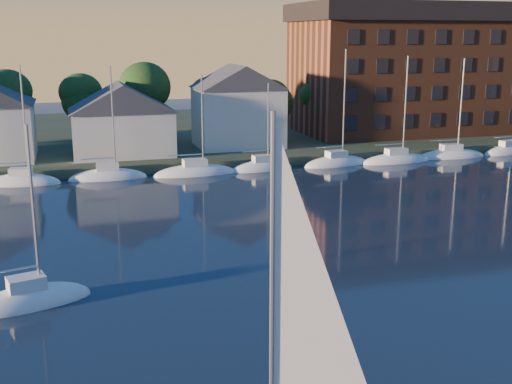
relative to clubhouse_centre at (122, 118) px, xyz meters
name	(u,v)px	position (x,y,z in m)	size (l,w,h in m)	color
shoreline_land	(156,137)	(6.00, 18.00, -5.13)	(160.00, 50.00, 2.00)	#354226
wooden_dock	(184,169)	(6.00, -5.00, -5.13)	(120.00, 3.00, 1.00)	brown
clubhouse_centre	(122,118)	(0.00, 0.00, 0.00)	(11.55, 8.40, 8.08)	silver
clubhouse_east	(238,105)	(14.00, 2.00, 0.87)	(10.50, 8.40, 9.80)	silver
condo_block	(407,68)	(40.00, 7.95, 4.66)	(31.00, 17.00, 17.40)	brown
tree_line	(183,94)	(8.00, 6.00, 2.04)	(93.40, 5.40, 8.90)	#332117
moored_fleet	(226,171)	(10.00, -8.00, -5.03)	(95.50, 2.40, 12.05)	white
drifting_sailboat_left	(28,303)	(-8.43, -38.82, -5.04)	(7.22, 3.99, 10.89)	white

